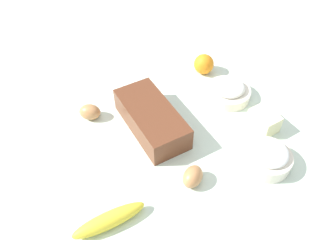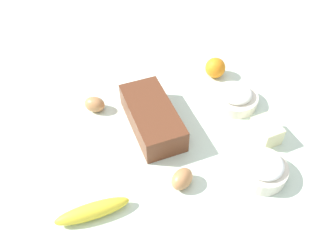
% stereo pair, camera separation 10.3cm
% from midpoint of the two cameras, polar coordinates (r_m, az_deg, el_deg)
% --- Properties ---
extents(ground_plane, '(2.40, 2.40, 0.02)m').
position_cam_midpoint_polar(ground_plane, '(1.06, 2.76, -2.01)').
color(ground_plane, silver).
extents(loaf_pan, '(0.30, 0.18, 0.08)m').
position_cam_midpoint_polar(loaf_pan, '(1.03, 0.03, 0.48)').
color(loaf_pan, brown).
rests_on(loaf_pan, ground_plane).
extents(flour_bowl, '(0.15, 0.15, 0.06)m').
position_cam_midpoint_polar(flour_bowl, '(1.15, 14.01, 3.73)').
color(flour_bowl, silver).
rests_on(flour_bowl, ground_plane).
extents(sugar_bowl, '(0.14, 0.14, 0.07)m').
position_cam_midpoint_polar(sugar_bowl, '(0.97, 18.95, -8.02)').
color(sugar_bowl, silver).
rests_on(sugar_bowl, ground_plane).
extents(banana, '(0.07, 0.19, 0.04)m').
position_cam_midpoint_polar(banana, '(0.87, -9.50, -15.41)').
color(banana, yellow).
rests_on(banana, ground_plane).
extents(orange_fruit, '(0.07, 0.07, 0.07)m').
position_cam_midpoint_polar(orange_fruit, '(1.25, 10.52, 8.74)').
color(orange_fruit, orange).
rests_on(orange_fruit, ground_plane).
extents(butter_block, '(0.10, 0.08, 0.06)m').
position_cam_midpoint_polar(butter_block, '(1.07, 19.22, -1.92)').
color(butter_block, '#F4EDB2').
rests_on(butter_block, ground_plane).
extents(egg_near_butter, '(0.08, 0.08, 0.05)m').
position_cam_midpoint_polar(egg_near_butter, '(1.11, -9.97, 2.55)').
color(egg_near_butter, '#BB7F4D').
rests_on(egg_near_butter, ground_plane).
extents(egg_beside_bowl, '(0.09, 0.09, 0.05)m').
position_cam_midpoint_polar(egg_beside_bowl, '(0.91, 5.80, -10.23)').
color(egg_beside_bowl, '#B77C4B').
rests_on(egg_beside_bowl, ground_plane).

